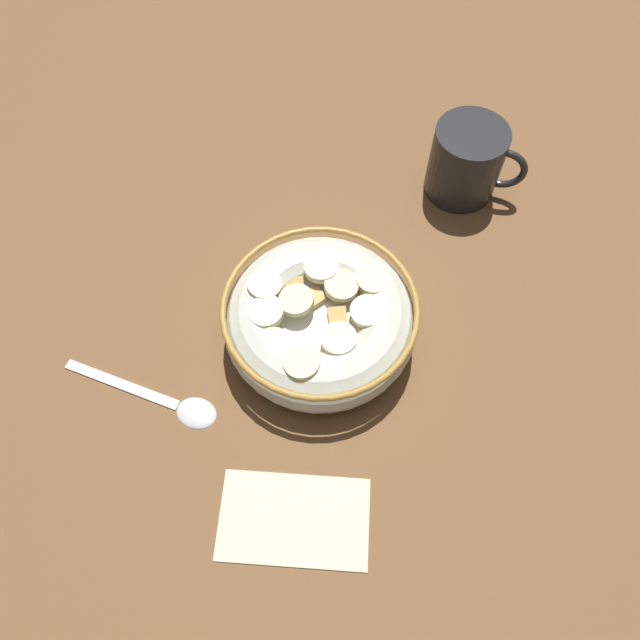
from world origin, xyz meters
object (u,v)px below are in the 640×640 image
cereal_bowl (320,319)px  folded_napkin (294,519)px  spoon (172,403)px  coffee_mug (467,162)px

cereal_bowl → folded_napkin: 18.60cm
spoon → folded_napkin: (14.24, -7.10, -0.18)cm
cereal_bowl → folded_napkin: (2.73, -18.15, -3.01)cm
coffee_mug → folded_napkin: bearing=-100.7°
coffee_mug → spoon: bearing=-122.9°
spoon → folded_napkin: 15.91cm
spoon → coffee_mug: size_ratio=1.51×
spoon → coffee_mug: bearing=57.1°
coffee_mug → folded_napkin: size_ratio=0.82×
spoon → coffee_mug: (22.00, 34.06, 3.94)cm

